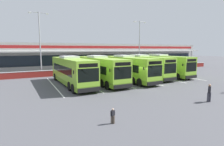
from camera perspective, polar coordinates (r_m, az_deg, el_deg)
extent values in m
plane|color=#4C4C51|center=(22.91, 11.48, -4.33)|extent=(200.00, 200.00, 0.00)
cube|color=#B7B7B2|center=(46.74, -9.39, 5.16)|extent=(70.00, 10.00, 5.50)
cube|color=#19232D|center=(42.00, -7.32, 4.32)|extent=(66.00, 0.08, 2.20)
cube|color=maroon|center=(41.93, -7.38, 8.21)|extent=(68.00, 0.08, 0.60)
cube|color=beige|center=(40.55, -6.67, 6.90)|extent=(67.00, 3.00, 0.24)
cube|color=gray|center=(46.71, -9.47, 8.84)|extent=(70.00, 10.00, 0.50)
cylinder|color=#999999|center=(37.76, -14.86, 3.45)|extent=(0.20, 0.20, 4.20)
cylinder|color=#999999|center=(42.09, 1.92, 4.11)|extent=(0.20, 0.20, 4.20)
cylinder|color=#999999|center=(49.24, 14.73, 4.38)|extent=(0.20, 0.20, 4.20)
cylinder|color=#999999|center=(58.19, 23.96, 4.44)|extent=(0.20, 0.20, 4.20)
cube|color=maroon|center=(35.22, -3.21, 0.80)|extent=(60.00, 0.36, 1.00)
cube|color=#B2B2B2|center=(35.16, -3.22, 1.69)|extent=(60.00, 0.40, 0.10)
cube|color=#8CC633|center=(23.94, -12.73, 0.78)|extent=(3.02, 12.09, 3.19)
cube|color=olive|center=(24.13, -12.64, -2.32)|extent=(3.04, 12.11, 0.56)
cube|color=black|center=(24.30, -13.01, 1.44)|extent=(2.96, 9.69, 0.96)
cube|color=black|center=(18.33, -7.50, -0.71)|extent=(2.31, 0.19, 1.40)
cube|color=black|center=(18.21, -7.54, 2.41)|extent=(2.05, 0.16, 0.40)
cube|color=silver|center=(24.76, -13.50, 5.00)|extent=(2.16, 2.88, 0.28)
cube|color=black|center=(18.51, -7.29, -5.35)|extent=(2.45, 0.26, 0.44)
cube|color=black|center=(19.17, -3.86, 0.76)|extent=(0.08, 0.12, 0.36)
cube|color=black|center=(18.14, -12.20, 0.22)|extent=(0.08, 0.12, 0.36)
cylinder|color=black|center=(28.83, -12.95, -0.87)|extent=(0.36, 1.05, 1.04)
cylinder|color=black|center=(28.28, -17.60, -1.20)|extent=(0.36, 1.05, 1.04)
cylinder|color=black|center=(21.54, -7.16, -3.58)|extent=(0.36, 1.05, 1.04)
cylinder|color=black|center=(20.80, -13.30, -4.13)|extent=(0.36, 1.05, 1.04)
cylinder|color=black|center=(20.28, -5.68, -4.26)|extent=(0.36, 1.05, 1.04)
cylinder|color=black|center=(19.48, -12.17, -4.89)|extent=(0.36, 1.05, 1.04)
cube|color=#8CC633|center=(25.16, -3.82, 1.27)|extent=(3.02, 12.09, 3.19)
cube|color=olive|center=(25.34, -3.79, -1.68)|extent=(3.04, 12.11, 0.56)
cube|color=black|center=(25.50, -4.21, 1.90)|extent=(2.96, 9.69, 0.96)
cube|color=black|center=(19.96, 3.47, 0.03)|extent=(2.31, 0.19, 1.40)
cube|color=black|center=(19.84, 3.51, 2.89)|extent=(2.05, 0.16, 0.40)
cube|color=silver|center=(25.94, -4.80, 5.30)|extent=(2.16, 2.88, 0.28)
cube|color=black|center=(20.12, 3.60, -4.25)|extent=(2.45, 0.26, 0.44)
cube|color=black|center=(21.01, 6.31, 1.34)|extent=(0.08, 0.12, 0.36)
cube|color=black|center=(19.49, -0.69, 0.89)|extent=(0.08, 0.12, 0.36)
cylinder|color=black|center=(29.99, -5.47, -0.39)|extent=(0.36, 1.05, 1.04)
cylinder|color=black|center=(29.13, -9.79, -0.70)|extent=(0.36, 1.05, 1.04)
cylinder|color=black|center=(23.13, 2.28, -2.75)|extent=(0.36, 1.05, 1.04)
cylinder|color=black|center=(22.01, -3.05, -3.29)|extent=(0.36, 1.05, 1.04)
cylinder|color=black|center=(21.97, 4.18, -3.32)|extent=(0.36, 1.05, 1.04)
cylinder|color=black|center=(20.78, -1.36, -3.94)|extent=(0.36, 1.05, 1.04)
cube|color=#8CC633|center=(26.99, 4.98, 1.69)|extent=(3.02, 12.09, 3.19)
cube|color=olive|center=(27.16, 4.94, -1.07)|extent=(3.04, 12.11, 0.56)
cube|color=black|center=(27.30, 4.51, 2.28)|extent=(2.96, 9.69, 0.96)
cube|color=black|center=(22.32, 13.53, 0.64)|extent=(2.31, 0.19, 1.40)
cube|color=black|center=(22.22, 13.63, 3.19)|extent=(2.05, 0.16, 0.40)
cube|color=silver|center=(27.70, 3.86, 5.45)|extent=(2.16, 2.88, 0.28)
cube|color=black|center=(22.47, 13.60, -3.19)|extent=(2.45, 0.26, 0.44)
cube|color=black|center=(23.53, 15.60, 1.78)|extent=(0.08, 0.12, 0.36)
cube|color=black|center=(21.60, 10.09, 1.44)|extent=(0.08, 0.12, 0.36)
cylinder|color=black|center=(31.65, 2.09, 0.07)|extent=(0.36, 1.05, 1.04)
cylinder|color=black|center=(30.49, -1.76, -0.22)|extent=(0.36, 1.05, 1.04)
cylinder|color=black|center=(25.36, 11.23, -1.97)|extent=(0.36, 1.05, 1.04)
cylinder|color=black|center=(23.91, 6.84, -2.46)|extent=(0.36, 1.05, 1.04)
cylinder|color=black|center=(24.33, 13.36, -2.44)|extent=(0.36, 1.05, 1.04)
cylinder|color=black|center=(22.81, 8.90, -2.99)|extent=(0.36, 1.05, 1.04)
cube|color=#8CC633|center=(30.27, 9.81, 2.25)|extent=(3.02, 12.09, 3.19)
cube|color=olive|center=(30.42, 9.76, -0.21)|extent=(3.04, 12.11, 0.56)
cube|color=black|center=(30.56, 9.35, 2.77)|extent=(2.96, 9.69, 0.96)
cube|color=black|center=(25.92, 18.08, 1.42)|extent=(2.31, 0.19, 1.40)
cube|color=black|center=(25.83, 18.18, 3.62)|extent=(2.05, 0.16, 0.40)
cube|color=silver|center=(30.95, 8.72, 5.61)|extent=(2.16, 2.88, 0.28)
cube|color=black|center=(26.04, 18.12, -1.89)|extent=(2.45, 0.26, 0.44)
cube|color=black|center=(27.19, 19.66, 2.37)|extent=(0.08, 0.12, 0.36)
cube|color=black|center=(25.09, 15.25, 2.13)|extent=(0.08, 0.12, 0.36)
cylinder|color=black|center=(34.78, 6.56, 0.71)|extent=(0.36, 1.05, 1.04)
cylinder|color=black|center=(33.46, 3.22, 0.47)|extent=(0.36, 1.05, 1.04)
cylinder|color=black|center=(28.86, 15.58, -0.95)|extent=(0.36, 1.05, 1.04)
cylinder|color=black|center=(27.24, 12.00, -1.33)|extent=(0.36, 1.05, 1.04)
cylinder|color=black|center=(27.89, 17.60, -1.32)|extent=(0.36, 1.05, 1.04)
cylinder|color=black|center=(26.22, 14.00, -1.74)|extent=(0.36, 1.05, 1.04)
cube|color=#8CC633|center=(33.08, 15.72, 2.53)|extent=(3.02, 12.09, 3.19)
cube|color=olive|center=(33.22, 15.64, 0.27)|extent=(3.04, 12.11, 0.56)
cube|color=black|center=(33.35, 15.25, 3.00)|extent=(2.96, 9.69, 0.96)
cube|color=black|center=(29.16, 23.96, 1.79)|extent=(2.31, 0.19, 1.40)
cube|color=black|center=(29.08, 24.08, 3.75)|extent=(2.05, 0.16, 0.40)
cube|color=silver|center=(33.70, 14.63, 5.61)|extent=(2.16, 2.88, 0.28)
cube|color=black|center=(29.27, 23.97, -1.15)|extent=(2.45, 0.26, 0.44)
cube|color=black|center=(30.51, 25.13, 2.61)|extent=(0.08, 0.12, 0.36)
cube|color=black|center=(28.21, 21.65, 2.45)|extent=(0.08, 0.12, 0.36)
cylinder|color=black|center=(37.38, 12.00, 1.07)|extent=(0.36, 1.05, 1.04)
cylinder|color=black|center=(35.87, 9.11, 0.87)|extent=(0.36, 1.05, 1.04)
cylinder|color=black|center=(31.96, 21.19, -0.38)|extent=(0.36, 1.05, 1.04)
cylinder|color=black|center=(30.17, 18.27, -0.69)|extent=(0.36, 1.05, 1.04)
cylinder|color=black|center=(31.09, 23.16, -0.69)|extent=(0.36, 1.05, 1.04)
cylinder|color=black|center=(29.25, 20.28, -1.03)|extent=(0.36, 1.05, 1.04)
cube|color=silver|center=(24.28, -18.11, -3.87)|extent=(0.14, 13.00, 0.01)
cube|color=silver|center=(25.22, -8.63, -3.16)|extent=(0.14, 13.00, 0.01)
cube|color=silver|center=(26.79, -0.06, -2.43)|extent=(0.14, 13.00, 0.01)
cube|color=silver|center=(28.89, 7.41, -1.76)|extent=(0.14, 13.00, 0.01)
cube|color=silver|center=(31.42, 13.77, -1.16)|extent=(0.14, 13.00, 0.01)
cube|color=silver|center=(34.28, 19.12, -0.64)|extent=(0.14, 13.00, 0.01)
cube|color=#33333D|center=(18.20, 28.35, -6.86)|extent=(0.21, 0.23, 0.84)
cube|color=#33333D|center=(18.35, 28.75, -6.77)|extent=(0.21, 0.23, 0.84)
cube|color=black|center=(18.13, 28.69, -4.67)|extent=(0.40, 0.37, 0.56)
cube|color=black|center=(17.92, 28.66, -4.90)|extent=(0.13, 0.13, 0.54)
cube|color=black|center=(18.35, 28.71, -4.62)|extent=(0.13, 0.13, 0.54)
sphere|color=tan|center=(18.05, 28.77, -3.46)|extent=(0.22, 0.22, 0.22)
cube|color=#4C4238|center=(11.67, -0.08, -14.66)|extent=(0.11, 0.13, 0.52)
cube|color=#4C4238|center=(11.68, 0.55, -14.65)|extent=(0.11, 0.13, 0.52)
cube|color=black|center=(11.52, 0.24, -12.66)|extent=(0.23, 0.18, 0.35)
cube|color=black|center=(11.44, -0.31, -12.89)|extent=(0.07, 0.07, 0.33)
cube|color=black|center=(11.60, 0.77, -12.59)|extent=(0.07, 0.07, 0.33)
sphere|color=#DBB293|center=(11.44, 0.24, -11.52)|extent=(0.14, 0.14, 0.14)
cylinder|color=#9E9EA3|center=(33.75, -21.97, 8.47)|extent=(0.20, 0.20, 11.00)
cylinder|color=#9E9EA3|center=(34.30, -22.44, 17.43)|extent=(2.80, 0.10, 0.10)
cube|color=silver|center=(34.19, -24.88, 17.17)|extent=(0.44, 0.28, 0.20)
cube|color=silver|center=(34.43, -20.00, 17.34)|extent=(0.44, 0.28, 0.20)
cylinder|color=#9E9EA3|center=(41.94, 8.72, 8.66)|extent=(0.20, 0.20, 11.00)
cylinder|color=#9E9EA3|center=(42.39, 8.87, 15.91)|extent=(2.80, 0.10, 0.10)
cube|color=silver|center=(41.59, 7.23, 15.96)|extent=(0.44, 0.28, 0.20)
cube|color=silver|center=(43.19, 10.44, 15.59)|extent=(0.44, 0.28, 0.20)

